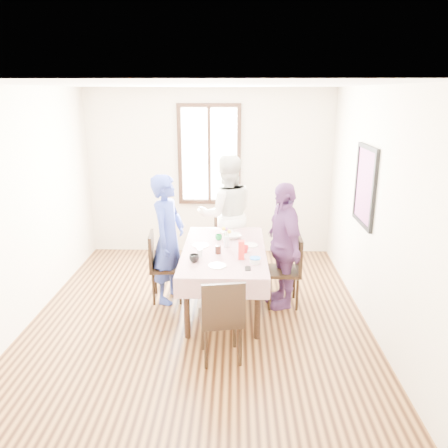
{
  "coord_description": "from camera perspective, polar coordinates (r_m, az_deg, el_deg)",
  "views": [
    {
      "loc": [
        0.43,
        -4.91,
        2.63
      ],
      "look_at": [
        0.29,
        0.17,
        1.1
      ],
      "focal_mm": 35.36,
      "sensor_mm": 36.0,
      "label": 1
    }
  ],
  "objects": [
    {
      "name": "window_frame",
      "position": [
        7.22,
        -1.91,
        8.93
      ],
      "size": [
        1.02,
        0.06,
        1.62
      ],
      "primitive_type": "cube",
      "color": "black",
      "rests_on": "back_wall"
    },
    {
      "name": "plate_right",
      "position": [
        5.59,
        3.4,
        -2.74
      ],
      "size": [
        0.2,
        0.2,
        0.01
      ],
      "primitive_type": "cylinder",
      "color": "white",
      "rests_on": "tablecloth"
    },
    {
      "name": "mug_black",
      "position": [
        5.05,
        -3.87,
        -4.45
      ],
      "size": [
        0.14,
        0.14,
        0.09
      ],
      "primitive_type": "imported",
      "rotation": [
        0.0,
        0.0,
        0.26
      ],
      "color": "black",
      "rests_on": "tablecloth"
    },
    {
      "name": "art_poster",
      "position": [
        5.54,
        17.8,
        4.71
      ],
      "size": [
        0.04,
        0.76,
        0.96
      ],
      "primitive_type": "cube",
      "color": "red",
      "rests_on": "right_wall"
    },
    {
      "name": "person_right",
      "position": [
        5.53,
        7.57,
        -2.75
      ],
      "size": [
        0.61,
        1.0,
        1.6
      ],
      "primitive_type": "imported",
      "rotation": [
        0.0,
        0.0,
        -1.32
      ],
      "color": "#5A3166",
      "rests_on": "ground"
    },
    {
      "name": "chair_left",
      "position": [
        5.79,
        -7.37,
        -5.47
      ],
      "size": [
        0.46,
        0.46,
        0.91
      ],
      "primitive_type": "cube",
      "rotation": [
        0.0,
        0.0,
        -1.47
      ],
      "color": "black",
      "rests_on": "ground"
    },
    {
      "name": "person_left",
      "position": [
        5.65,
        -7.32,
        -1.95
      ],
      "size": [
        0.54,
        0.69,
        1.66
      ],
      "primitive_type": "imported",
      "rotation": [
        0.0,
        0.0,
        1.31
      ],
      "color": "navy",
      "rests_on": "ground"
    },
    {
      "name": "drinking_glass",
      "position": [
        5.21,
        -3.15,
        -3.73
      ],
      "size": [
        0.07,
        0.07,
        0.09
      ],
      "primitive_type": "cylinder",
      "color": "silver",
      "rests_on": "tablecloth"
    },
    {
      "name": "dining_table",
      "position": [
        5.61,
        0.01,
        -6.97
      ],
      "size": [
        0.89,
        1.7,
        0.75
      ],
      "primitive_type": "cube",
      "color": "black",
      "rests_on": "ground"
    },
    {
      "name": "jam_jar",
      "position": [
        5.3,
        -0.77,
        -3.33
      ],
      "size": [
        0.07,
        0.07,
        0.1
      ],
      "primitive_type": "cylinder",
      "color": "black",
      "rests_on": "tablecloth"
    },
    {
      "name": "plate_near",
      "position": [
        4.94,
        -0.84,
        -5.41
      ],
      "size": [
        0.2,
        0.2,
        0.01
      ],
      "primitive_type": "cylinder",
      "color": "white",
      "rests_on": "tablecloth"
    },
    {
      "name": "butter_tub",
      "position": [
        5.02,
        4.04,
        -4.78
      ],
      "size": [
        0.11,
        0.11,
        0.06
      ],
      "primitive_type": "cylinder",
      "color": "white",
      "rests_on": "tablecloth"
    },
    {
      "name": "plate_far",
      "position": [
        6.11,
        0.36,
        -1.0
      ],
      "size": [
        0.2,
        0.2,
        0.01
      ],
      "primitive_type": "cylinder",
      "color": "white",
      "rests_on": "tablecloth"
    },
    {
      "name": "smartphone",
      "position": [
        4.87,
        3.1,
        -5.76
      ],
      "size": [
        0.07,
        0.13,
        0.01
      ],
      "primitive_type": "cube",
      "color": "black",
      "rests_on": "tablecloth"
    },
    {
      "name": "mug_green",
      "position": [
        5.78,
        -0.69,
        -1.73
      ],
      "size": [
        0.12,
        0.12,
        0.07
      ],
      "primitive_type": "imported",
      "rotation": [
        0.0,
        0.0,
        -0.37
      ],
      "color": "#0C7226",
      "rests_on": "tablecloth"
    },
    {
      "name": "ground",
      "position": [
        5.59,
        -3.12,
        -11.36
      ],
      "size": [
        4.5,
        4.5,
        0.0
      ],
      "primitive_type": "plane",
      "color": "black",
      "rests_on": "ground"
    },
    {
      "name": "juice_carton",
      "position": [
        5.11,
        2.26,
        -3.38
      ],
      "size": [
        0.07,
        0.07,
        0.22
      ],
      "primitive_type": "cube",
      "color": "red",
      "rests_on": "tablecloth"
    },
    {
      "name": "chair_right",
      "position": [
        5.65,
        7.64,
        -6.03
      ],
      "size": [
        0.43,
        0.43,
        0.91
      ],
      "primitive_type": "cube",
      "rotation": [
        0.0,
        0.0,
        1.55
      ],
      "color": "black",
      "rests_on": "ground"
    },
    {
      "name": "plate_left",
      "position": [
        5.57,
        -2.98,
        -2.79
      ],
      "size": [
        0.2,
        0.2,
        0.01
      ],
      "primitive_type": "cylinder",
      "color": "white",
      "rests_on": "tablecloth"
    },
    {
      "name": "tablecloth",
      "position": [
        5.46,
        0.01,
        -3.31
      ],
      "size": [
        1.01,
        1.82,
        0.01
      ],
      "primitive_type": "cube",
      "color": "#540B17",
      "rests_on": "dining_table"
    },
    {
      "name": "chair_far",
      "position": [
        6.67,
        0.29,
        -2.29
      ],
      "size": [
        0.46,
        0.46,
        0.91
      ],
      "primitive_type": "cube",
      "rotation": [
        0.0,
        0.0,
        3.04
      ],
      "color": "black",
      "rests_on": "ground"
    },
    {
      "name": "back_wall",
      "position": [
        7.29,
        -1.88,
        6.61
      ],
      "size": [
        4.0,
        0.0,
        4.0
      ],
      "primitive_type": "plane",
      "rotation": [
        1.57,
        0.0,
        0.0
      ],
      "color": "#F0E2C7",
      "rests_on": "ground"
    },
    {
      "name": "person_far",
      "position": [
        6.52,
        0.29,
        1.24
      ],
      "size": [
        0.97,
        0.82,
        1.77
      ],
      "primitive_type": "imported",
      "rotation": [
        0.0,
        0.0,
        3.33
      ],
      "color": "silver",
      "rests_on": "ground"
    },
    {
      "name": "right_wall",
      "position": [
        5.31,
        18.69,
        1.91
      ],
      "size": [
        0.0,
        4.5,
        4.5
      ],
      "primitive_type": "plane",
      "rotation": [
        1.57,
        0.0,
        -1.57
      ],
      "color": "#F0E2C7",
      "rests_on": "ground"
    },
    {
      "name": "mug_flag",
      "position": [
        5.33,
        2.72,
        -3.28
      ],
      "size": [
        0.13,
        0.13,
        0.09
      ],
      "primitive_type": "imported",
      "rotation": [
        0.0,
        0.0,
        0.82
      ],
      "color": "red",
      "rests_on": "tablecloth"
    },
    {
      "name": "window_pane",
      "position": [
        7.23,
        -1.91,
        8.94
      ],
      "size": [
        0.9,
        0.02,
        1.5
      ],
      "primitive_type": "cube",
      "color": "white",
      "rests_on": "back_wall"
    },
    {
      "name": "butter_lid",
      "position": [
        5.01,
        4.05,
        -4.41
      ],
      "size": [
        0.12,
        0.12,
        0.01
      ],
      "primitive_type": "cylinder",
      "color": "blue",
      "rests_on": "butter_tub"
    },
    {
      "name": "flower_vase",
      "position": [
        5.51,
        0.32,
        -2.28
      ],
      "size": [
        0.07,
        0.07,
        0.14
      ],
      "primitive_type": "cylinder",
      "color": "silver",
      "rests_on": "tablecloth"
    },
    {
      "name": "serving_bowl",
      "position": [
        5.85,
        1.17,
        -1.6
      ],
      "size": [
        0.27,
        0.27,
        0.05
      ],
      "primitive_type": "imported",
      "rotation": [
        0.0,
        0.0,
        0.3
      ],
      "color": "white",
      "rests_on": "tablecloth"
    },
    {
      "name": "chair_near",
      "position": [
        4.52,
        -0.4,
        -12.01
      ],
      "size": [
        0.48,
        0.48,
        0.91
      ],
      "primitive_type": "cube",
      "rotation": [
        0.0,
        0.0,
        0.16
      ],
      "color": "black",
      "rests_on": "ground"
    },
    {
      "name": "flower_bunch",
      "position": [
        5.48,
        0.32,
        -1.09
      ],
      "size": [
        0.09,
        0.09,
        0.1
      ],
      "primitive_type": null,
      "color": "yellow",
      "rests_on": "flower_vase"
    }
  ]
}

